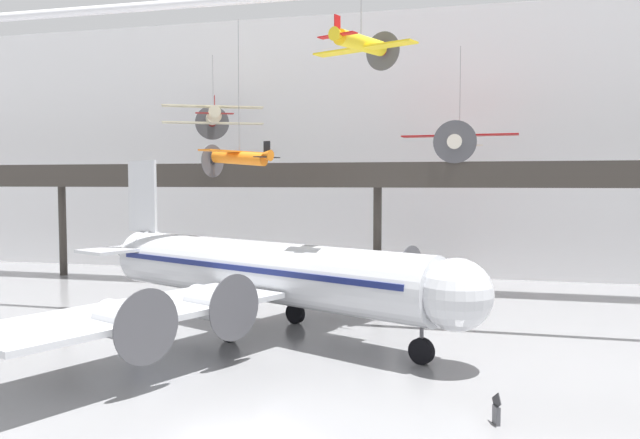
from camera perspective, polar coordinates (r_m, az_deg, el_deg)
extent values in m
plane|color=gray|center=(23.29, -7.29, -19.16)|extent=(260.00, 260.00, 0.00)
cube|color=white|center=(60.90, 6.56, 6.75)|extent=(140.00, 3.00, 24.86)
cube|color=#38332D|center=(51.20, 5.13, 3.45)|extent=(110.00, 3.20, 0.90)
cube|color=#38332D|center=(49.69, 4.87, 4.61)|extent=(110.00, 0.12, 1.10)
cylinder|color=#38332D|center=(64.28, -22.46, -0.97)|extent=(0.70, 0.70, 8.47)
cylinder|color=#38332D|center=(52.36, 5.27, -1.68)|extent=(0.70, 0.70, 8.47)
cylinder|color=silver|center=(37.31, -5.45, -4.70)|extent=(22.67, 12.76, 3.56)
sphere|color=silver|center=(30.14, 12.36, -6.74)|extent=(3.49, 3.49, 3.49)
cone|color=silver|center=(46.96, -16.87, -2.81)|extent=(5.56, 4.88, 3.27)
cube|color=navy|center=(37.26, -5.45, -4.16)|extent=(21.22, 12.16, 0.32)
cube|color=silver|center=(44.02, 3.65, -4.48)|extent=(11.02, 15.78, 0.28)
cube|color=silver|center=(30.86, -16.31, -8.07)|extent=(11.02, 15.78, 0.28)
cylinder|color=silver|center=(40.44, 2.92, -5.12)|extent=(3.17, 2.67, 1.71)
cylinder|color=#4C4C51|center=(39.62, 4.68, -5.31)|extent=(1.38, 2.99, 3.25)
cylinder|color=silver|center=(44.63, 6.67, -4.33)|extent=(3.17, 2.67, 1.71)
cylinder|color=#4C4C51|center=(43.88, 8.33, -4.47)|extent=(1.38, 2.99, 3.25)
cylinder|color=silver|center=(31.62, -9.71, -7.61)|extent=(3.17, 2.67, 1.71)
cylinder|color=#4C4C51|center=(30.55, -7.81, -7.98)|extent=(1.38, 2.99, 3.25)
cylinder|color=silver|center=(28.55, -17.33, -8.93)|extent=(3.17, 2.67, 1.71)
cylinder|color=#4C4C51|center=(27.36, -15.54, -9.44)|extent=(1.38, 2.99, 3.25)
cube|color=silver|center=(45.54, -15.93, 2.06)|extent=(2.80, 1.40, 4.98)
cube|color=silver|center=(45.47, -15.59, -2.43)|extent=(6.50, 9.66, 0.20)
cylinder|color=#4C4C51|center=(31.45, 9.27, -10.72)|extent=(0.20, 0.20, 1.21)
cylinder|color=black|center=(31.61, 9.26, -11.79)|extent=(1.34, 0.88, 1.30)
cylinder|color=#4C4C51|center=(39.62, -2.28, -7.71)|extent=(0.20, 0.20, 1.21)
cylinder|color=black|center=(39.74, -2.28, -8.56)|extent=(1.34, 0.88, 1.30)
cylinder|color=#4C4C51|center=(35.57, -8.31, -9.04)|extent=(0.20, 0.20, 1.21)
cylinder|color=black|center=(35.70, -8.30, -9.99)|extent=(1.34, 0.88, 1.30)
cylinder|color=beige|center=(56.12, -9.73, 9.20)|extent=(3.62, 5.81, 1.53)
cone|color=maroon|center=(59.13, -9.83, 8.74)|extent=(1.39, 1.34, 1.08)
cylinder|color=#4C4C51|center=(59.34, -9.83, 8.71)|extent=(2.84, 1.39, 3.13)
cone|color=beige|center=(53.32, -9.63, 9.68)|extent=(1.62, 1.90, 1.11)
cube|color=beige|center=(56.57, -9.75, 10.14)|extent=(8.54, 5.07, 0.10)
cube|color=beige|center=(56.42, -9.74, 8.68)|extent=(8.54, 5.07, 0.10)
cube|color=maroon|center=(53.03, -9.62, 10.32)|extent=(0.36, 0.67, 1.45)
cube|color=maroon|center=(52.95, -9.62, 9.55)|extent=(3.13, 1.99, 0.06)
cylinder|color=slate|center=(56.49, -9.76, 12.23)|extent=(0.04, 0.04, 4.79)
cylinder|color=orange|center=(42.69, -7.39, 5.60)|extent=(4.36, 2.16, 1.18)
cone|color=black|center=(44.13, -9.64, 5.31)|extent=(0.91, 0.97, 0.79)
cylinder|color=#4C4C51|center=(44.23, -9.79, 5.29)|extent=(0.74, 2.19, 2.29)
cone|color=orange|center=(41.42, -5.16, 5.89)|extent=(1.36, 1.08, 0.83)
cube|color=orange|center=(42.87, -7.66, 6.15)|extent=(2.97, 6.42, 0.10)
cube|color=black|center=(41.28, -4.88, 6.43)|extent=(0.51, 0.22, 1.06)
cube|color=black|center=(41.26, -4.87, 5.69)|extent=(1.20, 2.34, 0.06)
cylinder|color=slate|center=(43.14, -7.44, 12.04)|extent=(0.04, 0.04, 8.80)
cylinder|color=red|center=(52.32, 12.62, 6.82)|extent=(1.73, 6.21, 1.42)
cone|color=silver|center=(49.14, 12.25, 6.95)|extent=(1.21, 1.09, 1.14)
cylinder|color=#4C4C51|center=(48.92, 12.22, 6.96)|extent=(3.28, 0.29, 3.29)
cone|color=red|center=(55.28, 12.93, 6.71)|extent=(1.20, 1.74, 1.12)
cube|color=red|center=(51.99, 12.59, 7.51)|extent=(9.31, 2.18, 0.10)
cube|color=silver|center=(55.70, 12.98, 7.39)|extent=(0.12, 0.75, 1.52)
cube|color=silver|center=(55.65, 12.97, 6.61)|extent=(3.33, 0.99, 0.06)
cylinder|color=slate|center=(52.74, 12.69, 11.40)|extent=(0.04, 0.04, 7.17)
cylinder|color=yellow|center=(35.66, 3.77, 15.80)|extent=(2.39, 4.19, 0.95)
cone|color=red|center=(37.46, 5.63, 15.12)|extent=(0.98, 0.93, 0.78)
cylinder|color=#4C4C51|center=(37.59, 5.75, 15.07)|extent=(2.08, 0.89, 2.24)
cone|color=yellow|center=(34.03, 1.84, 16.48)|extent=(1.11, 1.32, 0.76)
cube|color=yellow|center=(35.82, 3.99, 15.32)|extent=(6.19, 3.34, 0.10)
cube|color=red|center=(33.93, 1.59, 17.34)|extent=(0.25, 0.49, 1.03)
cube|color=red|center=(33.81, 1.59, 16.49)|extent=(2.26, 1.33, 0.06)
cylinder|color=slate|center=(36.12, 3.78, 18.78)|extent=(0.04, 0.04, 2.98)
cube|color=#4C4C51|center=(24.94, 15.82, -16.83)|extent=(0.29, 0.43, 0.70)
cube|color=#232326|center=(24.76, 15.84, -15.68)|extent=(0.32, 0.74, 0.73)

